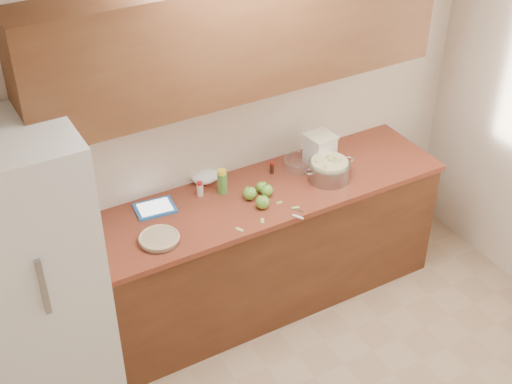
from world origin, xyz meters
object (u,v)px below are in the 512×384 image
pie (159,239)px  tablet (155,208)px  flour_canister (320,149)px  colander (329,170)px

pie → tablet: size_ratio=0.95×
pie → flour_canister: bearing=11.1°
colander → flour_canister: (0.05, 0.19, 0.04)m
pie → tablet: 0.33m
colander → tablet: bearing=167.6°
tablet → flour_canister: bearing=3.3°
flour_canister → tablet: (-1.19, 0.06, -0.10)m
colander → tablet: 1.16m
colander → flour_canister: bearing=74.1°
tablet → colander: bearing=-6.3°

